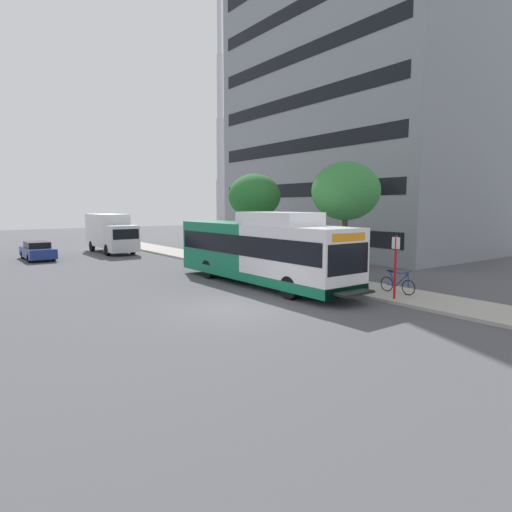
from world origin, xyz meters
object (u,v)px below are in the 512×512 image
at_px(bus_stop_sign_pole, 395,262).
at_px(street_tree_mid_block, 255,197).
at_px(street_tree_near_stop, 346,191).
at_px(box_truck_background, 111,232).
at_px(transit_bus, 261,251).
at_px(bicycle_parked, 398,284).
at_px(parked_car_far_lane, 38,251).

xyz_separation_m(bus_stop_sign_pole, street_tree_mid_block, (2.06, 12.50, 2.91)).
xyz_separation_m(street_tree_near_stop, box_truck_background, (-5.03, 21.57, -2.93)).
height_order(transit_bus, bicycle_parked, transit_bus).
relative_size(transit_bus, street_tree_mid_block, 2.08).
bearing_deg(street_tree_mid_block, box_truck_background, 110.44).
distance_m(street_tree_mid_block, box_truck_background, 14.82).
bearing_deg(parked_car_far_lane, street_tree_mid_block, -47.30).
relative_size(transit_bus, bus_stop_sign_pole, 4.71).
xyz_separation_m(bicycle_parked, street_tree_near_stop, (0.93, 3.94, 4.11)).
height_order(street_tree_mid_block, parked_car_far_lane, street_tree_mid_block).
distance_m(street_tree_near_stop, street_tree_mid_block, 7.94).
bearing_deg(parked_car_far_lane, bus_stop_sign_pole, -69.83).
height_order(street_tree_near_stop, parked_car_far_lane, street_tree_near_stop).
height_order(parked_car_far_lane, box_truck_background, box_truck_background).
height_order(bus_stop_sign_pole, box_truck_background, box_truck_background).
xyz_separation_m(transit_bus, bus_stop_sign_pole, (1.97, -6.48, -0.05)).
height_order(bus_stop_sign_pole, street_tree_near_stop, street_tree_near_stop).
xyz_separation_m(street_tree_mid_block, parked_car_far_lane, (-11.05, 11.97, -3.89)).
relative_size(transit_bus, parked_car_far_lane, 2.72).
height_order(bicycle_parked, street_tree_near_stop, street_tree_near_stop).
distance_m(transit_bus, bus_stop_sign_pole, 6.78).
relative_size(transit_bus, bicycle_parked, 6.96).
height_order(transit_bus, bus_stop_sign_pole, transit_bus).
distance_m(parked_car_far_lane, box_truck_background, 6.29).
bearing_deg(bicycle_parked, parked_car_far_lane, 112.87).
relative_size(bus_stop_sign_pole, street_tree_near_stop, 0.43).
xyz_separation_m(street_tree_near_stop, parked_car_far_lane, (-10.99, 19.91, -4.01)).
xyz_separation_m(transit_bus, street_tree_near_stop, (3.98, -1.92, 2.97)).
bearing_deg(bicycle_parked, street_tree_mid_block, 85.25).
xyz_separation_m(transit_bus, bicycle_parked, (3.05, -5.86, -1.14)).
bearing_deg(street_tree_mid_block, bicycle_parked, -94.75).
xyz_separation_m(street_tree_near_stop, street_tree_mid_block, (0.06, 7.93, -0.12)).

